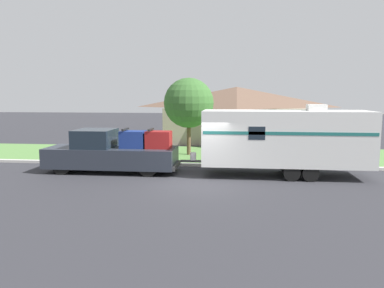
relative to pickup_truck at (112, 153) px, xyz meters
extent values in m
plane|color=#2D2D33|center=(4.31, -1.89, -0.93)|extent=(120.00, 120.00, 0.00)
cube|color=beige|center=(4.31, 1.86, -0.86)|extent=(80.00, 0.30, 0.14)
cube|color=#568442|center=(4.31, 5.51, -0.91)|extent=(80.00, 7.00, 0.03)
cube|color=gray|center=(5.94, 13.25, 0.42)|extent=(10.71, 7.17, 2.70)
pyramid|color=brown|center=(5.94, 13.25, 2.57)|extent=(11.57, 7.75, 1.61)
cube|color=#4C3828|center=(5.94, 9.69, 0.12)|extent=(1.00, 0.06, 2.10)
cylinder|color=black|center=(-2.13, -0.85, -0.48)|extent=(0.90, 0.28, 0.90)
cylinder|color=black|center=(-2.13, 0.85, -0.48)|extent=(0.90, 0.28, 0.90)
cylinder|color=black|center=(1.94, -0.85, -0.48)|extent=(0.90, 0.28, 0.90)
cylinder|color=black|center=(1.94, 0.85, -0.48)|extent=(0.90, 0.28, 0.90)
cube|color=#282D38|center=(-1.43, 0.00, -0.21)|extent=(3.38, 2.06, 0.93)
cube|color=#19232D|center=(-0.82, 0.00, 0.68)|extent=(1.76, 1.90, 0.85)
cube|color=#282D38|center=(1.66, 0.00, -0.21)|extent=(2.80, 2.06, 0.93)
cube|color=#333333|center=(3.12, 0.00, -0.56)|extent=(0.12, 1.86, 0.20)
cube|color=navy|center=(1.04, 0.00, 0.65)|extent=(1.15, 0.87, 0.80)
cube|color=black|center=(0.68, 0.00, 1.13)|extent=(0.10, 0.95, 0.08)
cube|color=maroon|center=(2.27, 0.00, 0.65)|extent=(1.15, 0.87, 0.80)
cube|color=black|center=(1.91, 0.00, 1.13)|extent=(0.10, 0.95, 0.08)
cylinder|color=black|center=(8.26, -1.05, -0.57)|extent=(0.71, 0.22, 0.71)
cylinder|color=black|center=(8.26, 1.05, -0.57)|extent=(0.71, 0.22, 0.71)
cylinder|color=black|center=(9.05, -1.05, -0.57)|extent=(0.71, 0.22, 0.71)
cylinder|color=black|center=(9.05, 1.05, -0.57)|extent=(0.71, 0.22, 0.71)
cube|color=silver|center=(8.07, 0.00, 0.83)|extent=(7.37, 2.39, 2.43)
cube|color=#1E6660|center=(8.07, -1.20, 1.13)|extent=(7.22, 0.01, 0.14)
cube|color=#383838|center=(3.84, 0.00, -0.33)|extent=(1.08, 0.12, 0.10)
cylinder|color=silver|center=(3.90, 0.00, -0.10)|extent=(0.28, 0.28, 0.36)
cube|color=silver|center=(9.39, 0.00, 2.18)|extent=(0.80, 0.68, 0.28)
cube|color=#19232D|center=(6.74, -1.20, 1.13)|extent=(0.70, 0.01, 0.56)
cylinder|color=brown|center=(0.85, 2.49, -0.35)|extent=(0.09, 0.09, 1.15)
cube|color=#B2B2B2|center=(0.85, 2.49, 0.34)|extent=(0.48, 0.20, 0.22)
cylinder|color=brown|center=(3.03, 5.43, 0.10)|extent=(0.24, 0.24, 2.05)
sphere|color=#38662D|center=(3.03, 5.43, 2.25)|extent=(3.02, 3.02, 3.02)
camera|label=1|loc=(5.79, -17.11, 2.74)|focal=35.00mm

